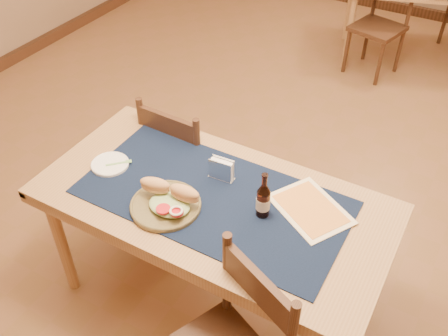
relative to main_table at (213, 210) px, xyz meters
The scene contains 11 objects.
main_table is the anchor object (origin of this frame).
placemat 0.09m from the main_table, ahead, with size 1.20×0.60×0.01m, color #0F1A37.
baseboard 1.01m from the main_table, 90.00° to the left, with size 6.00×7.00×0.10m.
chair_main_far 0.66m from the main_table, 134.65° to the left, with size 0.43×0.43×0.90m.
chair_back_near 2.86m from the main_table, 89.99° to the left, with size 0.48×0.48×0.85m.
sandwich_plate 0.24m from the main_table, 132.14° to the right, with size 0.31×0.31×0.12m.
side_plate 0.55m from the main_table, behind, with size 0.18×0.18×0.02m.
fork 0.51m from the main_table, behind, with size 0.10×0.10×0.00m.
beer_bottle 0.30m from the main_table, ahead, with size 0.06×0.06×0.23m.
napkin_holder 0.19m from the main_table, 103.01° to the left, with size 0.12×0.05×0.11m.
menu_card 0.44m from the main_table, 18.81° to the left, with size 0.42×0.39×0.01m.
Camera 1 is at (0.84, -2.18, 2.30)m, focal length 40.00 mm.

